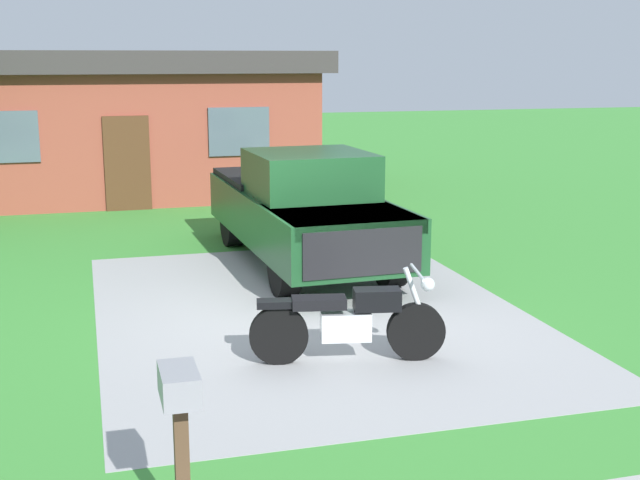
{
  "coord_description": "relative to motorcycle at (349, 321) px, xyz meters",
  "views": [
    {
      "loc": [
        -2.81,
        -10.54,
        3.37
      ],
      "look_at": [
        0.25,
        0.4,
        0.9
      ],
      "focal_mm": 47.5,
      "sensor_mm": 36.0,
      "label": 1
    }
  ],
  "objects": [
    {
      "name": "driveway_pad",
      "position": [
        0.06,
        1.92,
        -0.47
      ],
      "size": [
        5.59,
        7.77,
        0.01
      ],
      "primitive_type": "cube",
      "color": "#A0A0A0",
      "rests_on": "ground"
    },
    {
      "name": "mailbox",
      "position": [
        -2.21,
        -3.07,
        0.51
      ],
      "size": [
        0.26,
        0.48,
        1.26
      ],
      "color": "#4C3823",
      "rests_on": "ground"
    },
    {
      "name": "ground_plane",
      "position": [
        0.06,
        1.92,
        -0.47
      ],
      "size": [
        80.0,
        80.0,
        0.0
      ],
      "primitive_type": "plane",
      "color": "#3D8E37"
    },
    {
      "name": "motorcycle",
      "position": [
        0.0,
        0.0,
        0.0
      ],
      "size": [
        2.19,
        0.78,
        1.09
      ],
      "color": "black",
      "rests_on": "ground"
    },
    {
      "name": "neighbor_house",
      "position": [
        -1.84,
        13.05,
        1.32
      ],
      "size": [
        9.6,
        5.6,
        3.5
      ],
      "color": "brown",
      "rests_on": "ground"
    },
    {
      "name": "pickup_truck",
      "position": [
        0.65,
        4.69,
        0.48
      ],
      "size": [
        2.23,
        5.7,
        1.9
      ],
      "color": "black",
      "rests_on": "ground"
    }
  ]
}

